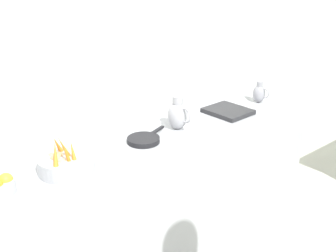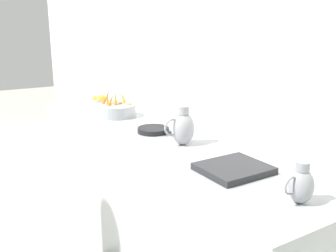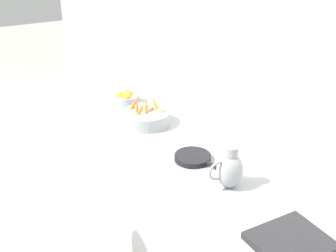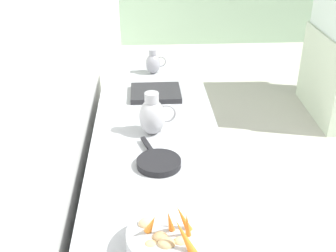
# 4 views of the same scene
# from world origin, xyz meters

# --- Properties ---
(tile_wall_left) EXTENTS (0.10, 9.35, 3.00)m
(tile_wall_left) POSITION_xyz_m (-1.95, 0.69, 1.50)
(tile_wall_left) COLOR white
(tile_wall_left) RESTS_ON ground_plane
(prep_counter) EXTENTS (0.74, 3.00, 0.94)m
(prep_counter) POSITION_xyz_m (-1.47, 0.19, 0.47)
(prep_counter) COLOR #9EA0A5
(prep_counter) RESTS_ON ground_plane
(vegetable_colander) EXTENTS (0.34, 0.34, 0.23)m
(vegetable_colander) POSITION_xyz_m (-1.45, -0.39, 0.99)
(vegetable_colander) COLOR #9EA0A5
(vegetable_colander) RESTS_ON prep_counter
(metal_pitcher_tall) EXTENTS (0.21, 0.15, 0.25)m
(metal_pitcher_tall) POSITION_xyz_m (-1.49, 0.55, 1.05)
(metal_pitcher_tall) COLOR #939399
(metal_pitcher_tall) RESTS_ON prep_counter
(metal_pitcher_short) EXTENTS (0.16, 0.11, 0.19)m
(metal_pitcher_short) POSITION_xyz_m (-1.46, 1.51, 1.02)
(metal_pitcher_short) COLOR gray
(metal_pitcher_short) RESTS_ON prep_counter
(counter_sink_basin) EXTENTS (0.34, 0.30, 0.04)m
(counter_sink_basin) POSITION_xyz_m (-1.46, 1.09, 0.95)
(counter_sink_basin) COLOR #232326
(counter_sink_basin) RESTS_ON prep_counter
(skillet_on_counter) EXTENTS (0.23, 0.36, 0.03)m
(skillet_on_counter) POSITION_xyz_m (-1.47, 0.21, 0.95)
(skillet_on_counter) COLOR black
(skillet_on_counter) RESTS_ON prep_counter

